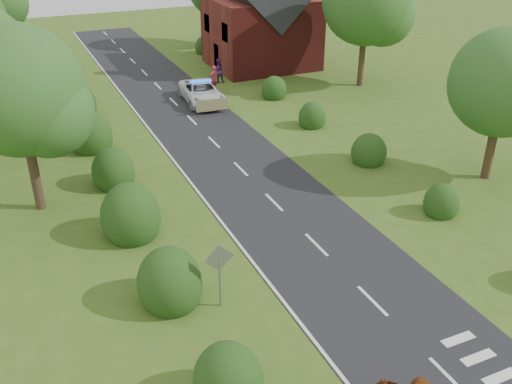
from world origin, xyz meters
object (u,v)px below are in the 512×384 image
road_sign (219,267)px  pedestrian_red (213,78)px  pedestrian_purple (218,71)px  police_van (202,92)px

road_sign → pedestrian_red: (8.49, 23.32, -0.73)m
pedestrian_red → pedestrian_purple: pedestrian_purple is taller
pedestrian_red → road_sign: bearing=38.1°
police_van → pedestrian_red: pedestrian_red is taller
road_sign → pedestrian_red: road_sign is taller
pedestrian_red → police_van: bearing=20.5°
pedestrian_purple → police_van: bearing=57.0°
pedestrian_red → pedestrian_purple: 1.97m
police_van → pedestrian_purple: size_ratio=2.88×
road_sign → pedestrian_purple: road_sign is taller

